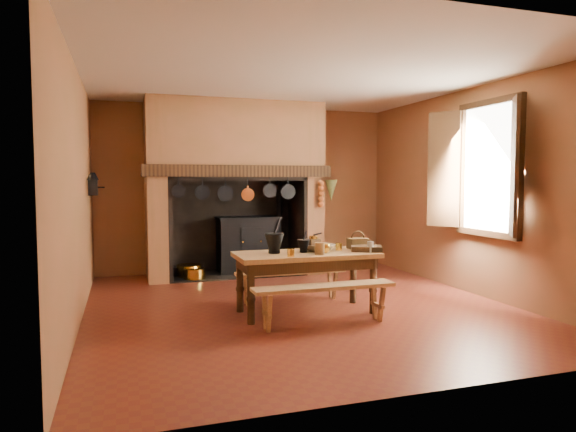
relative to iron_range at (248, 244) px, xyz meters
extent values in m
plane|color=#602716|center=(0.04, -2.45, -0.48)|extent=(5.50, 5.50, 0.00)
plane|color=silver|center=(0.04, -2.45, 2.32)|extent=(5.50, 5.50, 0.00)
cube|color=#955A3B|center=(0.04, 0.30, 0.92)|extent=(5.00, 0.02, 2.80)
cube|color=#955A3B|center=(-2.46, -2.45, 0.92)|extent=(0.02, 5.50, 2.80)
cube|color=#955A3B|center=(2.54, -2.45, 0.92)|extent=(0.02, 5.50, 2.80)
cube|color=#955A3B|center=(0.04, -5.20, 0.92)|extent=(5.00, 0.02, 2.80)
cube|color=#955A3B|center=(-1.51, -0.15, 0.92)|extent=(0.30, 0.90, 2.80)
cube|color=#955A3B|center=(0.99, -0.15, 0.92)|extent=(0.30, 0.90, 2.80)
cube|color=#955A3B|center=(-0.26, -0.15, 1.72)|extent=(2.20, 0.90, 1.20)
cube|color=black|center=(-0.26, -0.55, 1.21)|extent=(2.95, 0.22, 0.18)
cube|color=black|center=(-0.26, 0.27, 0.32)|extent=(2.20, 0.06, 1.60)
cube|color=black|center=(-0.26, -0.15, -0.47)|extent=(2.20, 0.90, 0.02)
cube|color=black|center=(-0.01, 0.00, -0.03)|extent=(1.00, 0.50, 0.90)
cube|color=black|center=(-0.01, -0.02, 0.44)|extent=(1.04, 0.54, 0.04)
cube|color=black|center=(-0.01, -0.26, 0.07)|extent=(0.35, 0.02, 0.45)
cylinder|color=black|center=(0.54, 0.00, 0.77)|extent=(0.10, 0.10, 0.70)
cylinder|color=gold|center=(-0.16, -0.28, 0.07)|extent=(0.03, 0.03, 0.03)
cylinder|color=gold|center=(0.14, -0.28, 0.07)|extent=(0.03, 0.03, 0.03)
cylinder|color=gold|center=(-1.01, -0.15, -0.38)|extent=(0.40, 0.40, 0.20)
cylinder|color=gold|center=(-0.96, -0.40, -0.39)|extent=(0.34, 0.34, 0.18)
cube|color=black|center=(-1.21, -0.05, -0.40)|extent=(0.18, 0.18, 0.16)
cone|color=#525C2B|center=(1.22, -0.66, 0.90)|extent=(0.20, 0.20, 0.35)
cube|color=white|center=(2.52, -2.85, 1.22)|extent=(0.02, 1.00, 1.60)
cube|color=#331D10|center=(2.49, -2.85, 2.06)|extent=(0.08, 1.16, 0.08)
cube|color=#331D10|center=(2.49, -2.85, 0.38)|extent=(0.08, 1.16, 0.08)
cube|color=#331D10|center=(2.29, -3.53, 1.22)|extent=(0.29, 0.39, 1.60)
cube|color=#331D10|center=(2.29, -2.17, 1.22)|extent=(0.29, 0.39, 1.60)
cube|color=black|center=(-2.38, -0.90, 0.97)|extent=(0.12, 0.12, 0.22)
cone|color=black|center=(-2.38, -0.90, 1.12)|extent=(0.16, 0.16, 0.10)
cylinder|color=black|center=(-2.29, -0.90, 0.97)|extent=(0.12, 0.02, 0.02)
cube|color=tan|center=(0.02, -2.79, 0.20)|extent=(1.64, 0.73, 0.05)
cube|color=#331D10|center=(0.02, -2.79, 0.11)|extent=(1.53, 0.62, 0.13)
cylinder|color=#331D10|center=(-0.71, -3.07, -0.16)|extent=(0.08, 0.08, 0.66)
cylinder|color=#331D10|center=(0.75, -3.07, -0.16)|extent=(0.08, 0.08, 0.66)
cylinder|color=#331D10|center=(-0.71, -2.52, -0.16)|extent=(0.08, 0.08, 0.66)
cylinder|color=#331D10|center=(0.75, -2.52, -0.16)|extent=(0.08, 0.08, 0.66)
cube|color=tan|center=(0.02, -3.36, -0.07)|extent=(1.56, 0.27, 0.04)
cube|color=tan|center=(0.02, -2.21, -0.10)|extent=(1.41, 0.25, 0.04)
cylinder|color=black|center=(-0.35, -2.74, 0.25)|extent=(0.14, 0.14, 0.04)
cone|color=black|center=(-0.35, -2.74, 0.36)|extent=(0.23, 0.23, 0.19)
cylinder|color=black|center=(-0.33, -2.74, 0.52)|extent=(0.09, 0.04, 0.19)
cylinder|color=black|center=(-0.01, -2.78, 0.24)|extent=(0.09, 0.09, 0.03)
cone|color=black|center=(-0.01, -2.78, 0.31)|extent=(0.15, 0.15, 0.12)
cylinder|color=black|center=(0.01, -2.78, 0.42)|extent=(0.06, 0.02, 0.12)
cube|color=#331D10|center=(0.18, -2.61, 0.29)|extent=(0.16, 0.16, 0.13)
cylinder|color=gold|center=(0.18, -2.61, 0.38)|extent=(0.10, 0.10, 0.03)
cylinder|color=black|center=(0.23, -2.61, 0.42)|extent=(0.11, 0.04, 0.04)
cylinder|color=gold|center=(-0.25, -3.06, 0.27)|extent=(0.11, 0.11, 0.09)
cylinder|color=gold|center=(0.45, -2.74, 0.27)|extent=(0.10, 0.10, 0.09)
imported|color=#B5AA8B|center=(0.21, -2.72, 0.27)|extent=(0.43, 0.43, 0.08)
cylinder|color=brown|center=(0.10, -3.02, 0.30)|extent=(0.13, 0.13, 0.14)
cylinder|color=beige|center=(0.74, -3.00, 0.29)|extent=(0.09, 0.09, 0.13)
cube|color=#432F14|center=(0.73, -2.68, 0.29)|extent=(0.24, 0.17, 0.13)
torus|color=#432F14|center=(0.73, -2.68, 0.36)|extent=(0.19, 0.02, 0.19)
cube|color=#331D10|center=(0.74, -2.90, 0.26)|extent=(0.43, 0.38, 0.06)
imported|color=gold|center=(0.21, -2.89, 0.28)|extent=(0.16, 0.16, 0.10)
camera|label=1|loc=(-1.99, -8.35, 1.06)|focal=32.00mm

